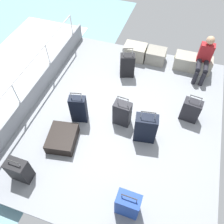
{
  "coord_description": "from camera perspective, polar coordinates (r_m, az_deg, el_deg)",
  "views": [
    {
      "loc": [
        0.76,
        -3.12,
        4.25
      ],
      "look_at": [
        -0.22,
        -0.16,
        0.25
      ],
      "focal_mm": 36.5,
      "sensor_mm": 36.0,
      "label": 1
    }
  ],
  "objects": [
    {
      "name": "suitcase_5",
      "position": [
        4.97,
        2.56,
        -0.34
      ],
      "size": [
        0.39,
        0.26,
        0.83
      ],
      "color": "black",
      "rests_on": "ground_plane"
    },
    {
      "name": "gunwale_port",
      "position": [
        5.87,
        -17.91,
        5.76
      ],
      "size": [
        0.06,
        5.2,
        0.45
      ],
      "primitive_type": "cube",
      "color": "gray",
      "rests_on": "ground_plane"
    },
    {
      "name": "suitcase_6",
      "position": [
        4.94,
        -12.32,
        -6.43
      ],
      "size": [
        0.68,
        0.77,
        0.25
      ],
      "color": "black",
      "rests_on": "ground_plane"
    },
    {
      "name": "suitcase_3",
      "position": [
        5.03,
        -8.37,
        0.71
      ],
      "size": [
        0.39,
        0.27,
        0.88
      ],
      "color": "black",
      "rests_on": "ground_plane"
    },
    {
      "name": "cargo_crate_1",
      "position": [
        6.69,
        10.92,
        13.66
      ],
      "size": [
        0.56,
        0.46,
        0.38
      ],
      "color": "gray",
      "rests_on": "ground_plane"
    },
    {
      "name": "railing_port",
      "position": [
        5.51,
        -19.33,
        9.74
      ],
      "size": [
        0.04,
        4.2,
        1.02
      ],
      "color": "silver",
      "rests_on": "ground_plane"
    },
    {
      "name": "cargo_crate_2",
      "position": [
        6.69,
        18.01,
        11.95
      ],
      "size": [
        0.65,
        0.43,
        0.39
      ],
      "color": "gray",
      "rests_on": "ground_plane"
    },
    {
      "name": "suitcase_1",
      "position": [
        4.73,
        8.35,
        -4.05
      ],
      "size": [
        0.48,
        0.32,
        0.9
      ],
      "color": "black",
      "rests_on": "ground_plane"
    },
    {
      "name": "passenger_seated",
      "position": [
        6.33,
        22.18,
        12.51
      ],
      "size": [
        0.34,
        0.66,
        1.1
      ],
      "color": "maroon",
      "rests_on": "ground_plane"
    },
    {
      "name": "suitcase_2",
      "position": [
        4.11,
        4.02,
        -22.08
      ],
      "size": [
        0.41,
        0.27,
        0.69
      ],
      "color": "navy",
      "rests_on": "ground_plane"
    },
    {
      "name": "suitcase_7",
      "position": [
        4.66,
        -22.18,
        -13.34
      ],
      "size": [
        0.39,
        0.26,
        0.65
      ],
      "color": "black",
      "rests_on": "ground_plane"
    },
    {
      "name": "suitcase_4",
      "position": [
        5.36,
        19.1,
        0.41
      ],
      "size": [
        0.42,
        0.28,
        0.74
      ],
      "color": "black",
      "rests_on": "ground_plane"
    },
    {
      "name": "cargo_crate_0",
      "position": [
        6.72,
        5.75,
        14.79
      ],
      "size": [
        0.65,
        0.46,
        0.41
      ],
      "color": "#9E9989",
      "rests_on": "ground_plane"
    },
    {
      "name": "suitcase_0",
      "position": [
        6.06,
        3.84,
        11.55
      ],
      "size": [
        0.42,
        0.34,
        0.87
      ],
      "color": "black",
      "rests_on": "ground_plane"
    },
    {
      "name": "ground_plane",
      "position": [
        5.35,
        2.81,
        -1.14
      ],
      "size": [
        4.4,
        5.2,
        0.06
      ],
      "primitive_type": "cube",
      "color": "gray"
    },
    {
      "name": "cargo_crate_3",
      "position": [
        6.7,
        21.31,
        10.97
      ],
      "size": [
        0.59,
        0.4,
        0.4
      ],
      "color": "#9E9989",
      "rests_on": "ground_plane"
    }
  ]
}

